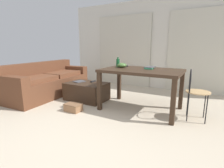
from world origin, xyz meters
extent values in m
plane|color=beige|center=(0.00, 1.28, 0.00)|extent=(8.06, 8.06, 0.00)
cube|color=silver|center=(0.00, 3.36, 1.22)|extent=(5.62, 0.10, 2.43)
cube|color=beige|center=(-1.08, 3.27, 1.03)|extent=(1.69, 0.03, 2.06)
cube|color=beige|center=(1.08, 3.27, 1.03)|extent=(1.69, 0.03, 2.06)
cube|color=brown|center=(-2.08, 1.27, 0.21)|extent=(0.95, 2.15, 0.43)
cube|color=brown|center=(-2.38, 1.25, 0.61)|extent=(0.35, 2.11, 0.37)
cube|color=brown|center=(-2.15, 2.21, 0.52)|extent=(0.82, 0.26, 0.19)
cube|color=brown|center=(-2.02, 0.32, 0.52)|extent=(0.82, 0.26, 0.19)
cube|color=brown|center=(-2.06, 1.69, 0.48)|extent=(0.62, 0.84, 0.10)
cube|color=brown|center=(-2.00, 0.85, 0.48)|extent=(0.62, 0.84, 0.10)
cube|color=#382619|center=(-1.07, 1.41, 0.19)|extent=(0.88, 0.60, 0.39)
cube|color=#382619|center=(0.19, 1.43, 0.74)|extent=(1.41, 0.89, 0.05)
cube|color=#382619|center=(-0.47, 1.03, 0.36)|extent=(0.07, 0.07, 0.71)
cube|color=#382619|center=(0.84, 1.03, 0.36)|extent=(0.07, 0.07, 0.71)
cube|color=#382619|center=(-0.47, 1.83, 0.36)|extent=(0.07, 0.07, 0.71)
cube|color=#382619|center=(0.84, 1.83, 0.36)|extent=(0.07, 0.07, 0.71)
cylinder|color=tan|center=(1.14, 1.43, 0.47)|extent=(0.37, 0.37, 0.02)
cylinder|color=black|center=(1.28, 1.31, 0.23)|extent=(0.02, 0.02, 0.46)
cylinder|color=black|center=(1.25, 1.57, 0.23)|extent=(0.02, 0.02, 0.46)
cylinder|color=black|center=(1.03, 1.28, 0.23)|extent=(0.02, 0.02, 0.46)
cylinder|color=black|center=(0.99, 1.54, 0.23)|extent=(0.02, 0.02, 0.46)
torus|color=black|center=(1.01, 1.41, 0.64)|extent=(0.06, 0.37, 0.37)
cylinder|color=black|center=(1.03, 1.25, 0.56)|extent=(0.02, 0.02, 0.17)
cylinder|color=black|center=(0.99, 1.57, 0.56)|extent=(0.02, 0.02, 0.17)
cylinder|color=#195B2D|center=(-0.39, 1.60, 0.84)|extent=(0.07, 0.07, 0.15)
cylinder|color=#195B2D|center=(-0.39, 1.60, 0.94)|extent=(0.03, 0.03, 0.04)
ellipsoid|color=#477033|center=(-0.24, 1.50, 0.81)|extent=(0.18, 0.18, 0.09)
cube|color=#2D7F56|center=(0.29, 1.57, 0.78)|extent=(0.17, 0.26, 0.02)
cube|color=#4C4C51|center=(0.30, 1.58, 0.79)|extent=(0.18, 0.23, 0.01)
cube|color=#232326|center=(-0.26, 1.73, 0.77)|extent=(0.13, 0.15, 0.02)
cube|color=#232326|center=(-1.00, 1.57, 0.40)|extent=(0.05, 0.15, 0.03)
cube|color=#4C4C51|center=(-1.28, 1.43, 0.39)|extent=(0.24, 0.27, 0.02)
cube|color=#996B47|center=(-0.85, 0.72, 0.06)|extent=(0.29, 0.20, 0.12)
cube|color=brown|center=(-0.85, 0.72, 0.13)|extent=(0.30, 0.21, 0.02)
camera|label=1|loc=(1.26, -1.56, 1.17)|focal=27.86mm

